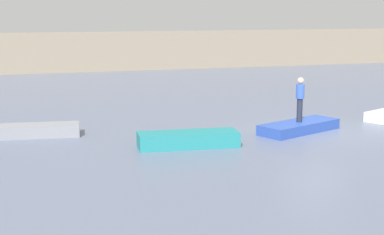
{
  "coord_description": "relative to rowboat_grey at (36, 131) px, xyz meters",
  "views": [
    {
      "loc": [
        -11.26,
        -19.68,
        4.69
      ],
      "look_at": [
        -4.36,
        1.98,
        0.49
      ],
      "focal_mm": 54.81,
      "sensor_mm": 36.0,
      "label": 1
    }
  ],
  "objects": [
    {
      "name": "rowboat_grey",
      "position": [
        0.0,
        0.0,
        0.0
      ],
      "size": [
        3.34,
        1.41,
        0.46
      ],
      "primitive_type": "cube",
      "rotation": [
        0.0,
        0.0,
        -0.12
      ],
      "color": "gray",
      "rests_on": "ground_plane"
    },
    {
      "name": "rowboat_teal",
      "position": [
        4.95,
        -3.34,
        0.03
      ],
      "size": [
        3.57,
        1.43,
        0.52
      ],
      "primitive_type": "cube",
      "rotation": [
        0.0,
        0.0,
        -0.1
      ],
      "color": "teal",
      "rests_on": "ground_plane"
    },
    {
      "name": "ground_plane",
      "position": [
        10.33,
        -2.55,
        -0.23
      ],
      "size": [
        120.0,
        120.0,
        0.0
      ],
      "primitive_type": "plane",
      "color": "slate"
    },
    {
      "name": "embankment_wall",
      "position": [
        10.33,
        22.97,
        1.27
      ],
      "size": [
        80.0,
        1.2,
        2.99
      ],
      "primitive_type": "cube",
      "color": "gray",
      "rests_on": "ground_plane"
    },
    {
      "name": "rowboat_blue",
      "position": [
        9.81,
        -2.24,
        -0.03
      ],
      "size": [
        3.74,
        2.49,
        0.39
      ],
      "primitive_type": "cube",
      "rotation": [
        0.0,
        0.0,
        0.39
      ],
      "color": "#2B4CAD",
      "rests_on": "ground_plane"
    },
    {
      "name": "person_blue_shirt",
      "position": [
        9.81,
        -2.24,
        1.14
      ],
      "size": [
        0.32,
        0.32,
        1.73
      ],
      "color": "#232838",
      "rests_on": "rowboat_blue"
    }
  ]
}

